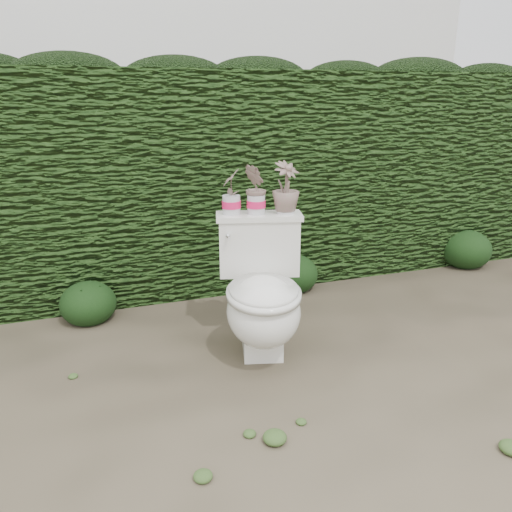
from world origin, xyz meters
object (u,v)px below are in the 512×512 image
object	(u,v)px
potted_plant_left	(231,193)
potted_plant_center	(256,190)
toilet	(262,296)
potted_plant_right	(286,189)

from	to	relation	value
potted_plant_left	potted_plant_center	world-z (taller)	potted_plant_center
potted_plant_center	toilet	bearing A→B (deg)	-1.69
potted_plant_left	potted_plant_center	bearing A→B (deg)	96.84
potted_plant_left	toilet	bearing A→B (deg)	40.58
toilet	potted_plant_center	world-z (taller)	potted_plant_center
potted_plant_center	potted_plant_right	bearing A→B (deg)	84.36
potted_plant_left	potted_plant_center	size ratio (longest dim) A/B	0.90
potted_plant_left	potted_plant_center	distance (m)	0.14
toilet	potted_plant_right	bearing A→B (deg)	57.18
potted_plant_left	potted_plant_right	world-z (taller)	potted_plant_right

